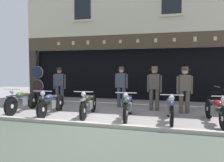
# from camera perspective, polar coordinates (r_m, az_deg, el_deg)

# --- Properties ---
(ground) EXTENTS (23.54, 22.00, 0.18)m
(ground) POSITION_cam_1_polar(r_m,az_deg,el_deg) (5.05, -7.72, -15.74)
(ground) COLOR gray
(shop_facade) EXTENTS (11.84, 4.42, 6.45)m
(shop_facade) POSITION_cam_1_polar(r_m,az_deg,el_deg) (12.52, 6.31, 4.04)
(shop_facade) COLOR black
(shop_facade) RESTS_ON ground
(motorcycle_far_left) EXTENTS (0.62, 2.03, 0.92)m
(motorcycle_far_left) POSITION_cam_1_polar(r_m,az_deg,el_deg) (8.46, -23.13, -4.87)
(motorcycle_far_left) COLOR black
(motorcycle_far_left) RESTS_ON ground
(motorcycle_left) EXTENTS (0.62, 1.94, 0.91)m
(motorcycle_left) POSITION_cam_1_polar(r_m,az_deg,el_deg) (7.63, -16.22, -5.71)
(motorcycle_left) COLOR black
(motorcycle_left) RESTS_ON ground
(motorcycle_center_left) EXTENTS (0.62, 1.99, 0.91)m
(motorcycle_center_left) POSITION_cam_1_polar(r_m,az_deg,el_deg) (7.16, -6.40, -6.16)
(motorcycle_center_left) COLOR black
(motorcycle_center_left) RESTS_ON ground
(motorcycle_center) EXTENTS (0.62, 2.04, 0.92)m
(motorcycle_center) POSITION_cam_1_polar(r_m,az_deg,el_deg) (6.77, 4.40, -6.65)
(motorcycle_center) COLOR black
(motorcycle_center) RESTS_ON ground
(motorcycle_center_right) EXTENTS (0.62, 2.05, 0.91)m
(motorcycle_center_right) POSITION_cam_1_polar(r_m,az_deg,el_deg) (6.61, 15.48, -7.07)
(motorcycle_center_right) COLOR black
(motorcycle_center_right) RESTS_ON ground
(motorcycle_right) EXTENTS (0.62, 1.97, 0.90)m
(motorcycle_right) POSITION_cam_1_polar(r_m,az_deg,el_deg) (6.85, 26.38, -7.01)
(motorcycle_right) COLOR black
(motorcycle_right) RESTS_ON ground
(salesman_left) EXTENTS (0.55, 0.33, 1.64)m
(salesman_left) POSITION_cam_1_polar(r_m,az_deg,el_deg) (9.68, -14.04, -0.83)
(salesman_left) COLOR #3D424C
(salesman_left) RESTS_ON ground
(shopkeeper_center) EXTENTS (0.55, 0.33, 1.68)m
(shopkeeper_center) POSITION_cam_1_polar(r_m,az_deg,el_deg) (8.68, 2.56, -1.06)
(shopkeeper_center) COLOR #3D424C
(shopkeeper_center) RESTS_ON ground
(salesman_right) EXTENTS (0.56, 0.36, 1.69)m
(salesman_right) POSITION_cam_1_polar(r_m,az_deg,el_deg) (8.13, 11.43, -1.33)
(salesman_right) COLOR #47423D
(salesman_right) RESTS_ON ground
(assistant_far_right) EXTENTS (0.55, 0.37, 1.68)m
(assistant_far_right) POSITION_cam_1_polar(r_m,az_deg,el_deg) (7.94, 19.09, -1.61)
(assistant_far_right) COLOR brown
(assistant_far_right) RESTS_ON ground
(tyre_sign_pole) EXTENTS (0.61, 0.06, 1.72)m
(tyre_sign_pole) POSITION_cam_1_polar(r_m,az_deg,el_deg) (11.07, -19.52, 0.40)
(tyre_sign_pole) COLOR #232328
(tyre_sign_pole) RESTS_ON ground
(advert_board_near) EXTENTS (0.68, 0.03, 1.02)m
(advert_board_near) POSITION_cam_1_polar(r_m,az_deg,el_deg) (10.80, 17.60, 4.23)
(advert_board_near) COLOR silver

